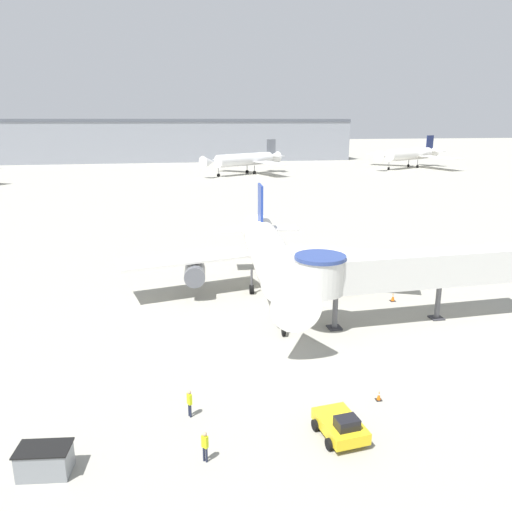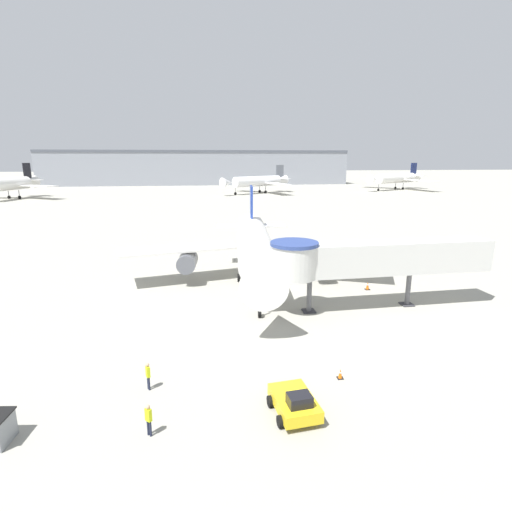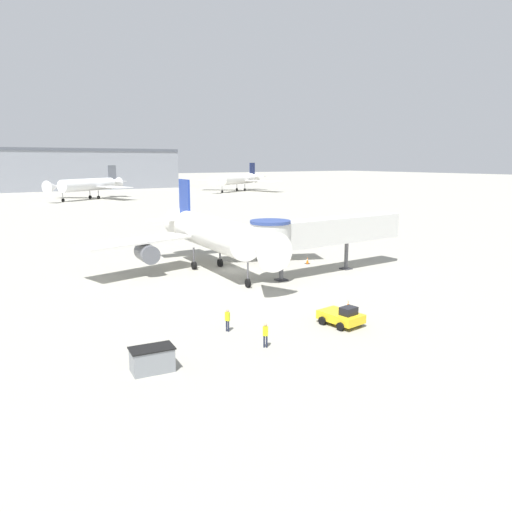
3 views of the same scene
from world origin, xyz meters
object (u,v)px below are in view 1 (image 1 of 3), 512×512
Objects in this scene: pushback_tug_yellow at (341,426)px; background_jet_gray_tail at (246,159)px; jet_bridge at (396,270)px; background_jet_navy_tail at (410,154)px; service_container_gray at (45,461)px; ground_crew_wing_walker at (205,445)px; main_airplane at (270,256)px; ground_crew_marshaller at (190,402)px; traffic_cone_apron_front at (379,396)px; traffic_cone_starboard_wing at (393,297)px.

background_jet_gray_tail is (18.06, 135.64, 3.98)m from pushback_tug_yellow.
jet_bridge is 17.77m from pushback_tug_yellow.
jet_bridge is 149.15m from background_jet_navy_tail.
service_container_gray is 7.74m from ground_crew_wing_walker.
jet_bridge is 5.87× the size of pushback_tug_yellow.
ground_crew_marshaller is at bearing -110.19° from main_airplane.
traffic_cone_apron_front is at bearing -39.35° from background_jet_gray_tail.
ground_crew_wing_walker reaches higher than traffic_cone_apron_front.
ground_crew_marshaller is (-8.85, -18.74, -3.23)m from main_airplane.
traffic_cone_starboard_wing is (12.27, 19.16, -0.30)m from pushback_tug_yellow.
ground_crew_marshaller is at bearing -38.40° from ground_crew_wing_walker.
traffic_cone_apron_front is (-8.66, -16.09, -0.09)m from traffic_cone_starboard_wing.
traffic_cone_apron_front is 11.56m from ground_crew_marshaller.
pushback_tug_yellow is 0.10× the size of background_jet_navy_tail.
traffic_cone_starboard_wing is at bearing 61.70° from traffic_cone_apron_front.
background_jet_gray_tail is (5.79, 116.49, 4.28)m from traffic_cone_starboard_wing.
main_airplane reaches higher than traffic_cone_starboard_wing.
main_airplane is at bearing 54.27° from service_container_gray.
traffic_cone_apron_front is at bearing -116.92° from ground_crew_wing_walker.
service_container_gray is (-16.06, -22.32, -3.46)m from main_airplane.
traffic_cone_starboard_wing is 18.28m from traffic_cone_apron_front.
jet_bridge is at bearing 48.76° from pushback_tug_yellow.
jet_bridge is 23.08m from ground_crew_wing_walker.
main_airplane is 22.52m from pushback_tug_yellow.
main_airplane reaches higher than service_container_gray.
jet_bridge reaches higher than traffic_cone_starboard_wing.
traffic_cone_starboard_wing is 0.48× the size of ground_crew_marshaller.
pushback_tug_yellow is at bearing -87.29° from main_airplane.
ground_crew_marshaller reaches higher than service_container_gray.
ground_crew_wing_walker is (-19.69, -19.80, 0.59)m from traffic_cone_starboard_wing.
jet_bridge is 7.41× the size of service_container_gray.
jet_bridge is 25.18× the size of traffic_cone_starboard_wing.
pushback_tug_yellow is 136.90m from background_jet_gray_tail.
main_airplane is 20.97m from ground_crew_marshaller.
ground_crew_wing_walker reaches higher than ground_crew_marshaller.
pushback_tug_yellow is 0.12× the size of background_jet_gray_tail.
background_jet_navy_tail is (69.85, 131.79, 0.24)m from jet_bridge.
traffic_cone_apron_front is 0.37× the size of ground_crew_marshaller.
jet_bridge is 121.68m from background_jet_gray_tail.
traffic_cone_starboard_wing is 1.30× the size of traffic_cone_apron_front.
jet_bridge is at bearing 96.28° from ground_crew_marshaller.
service_container_gray is 174.25m from background_jet_navy_tail.
background_jet_gray_tail is 0.86× the size of background_jet_navy_tail.
ground_crew_marshaller is 4.16m from ground_crew_wing_walker.
ground_crew_marshaller reaches higher than traffic_cone_starboard_wing.
background_jet_navy_tail is at bearing 62.02° from traffic_cone_starboard_wing.
background_jet_gray_tail is at bearing 143.96° from ground_crew_marshaller.
background_jet_navy_tail reaches higher than traffic_cone_apron_front.
background_jet_gray_tail reaches higher than ground_crew_wing_walker.
traffic_cone_starboard_wing is at bearing -58.13° from background_jet_navy_tail.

